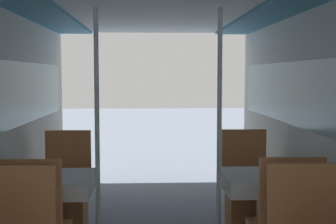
% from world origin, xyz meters
% --- Properties ---
extents(dining_table_left_1, '(0.65, 0.65, 0.72)m').
position_xyz_m(dining_table_left_1, '(-0.86, 2.49, 0.62)').
color(dining_table_left_1, '#4C4C51').
rests_on(dining_table_left_1, ground_plane).
extents(chair_left_far_1, '(0.44, 0.44, 1.00)m').
position_xyz_m(chair_left_far_1, '(-0.86, 3.09, 0.31)').
color(chair_left_far_1, '#9C5B31').
rests_on(chair_left_far_1, ground_plane).
extents(support_pole_left_1, '(0.04, 0.04, 2.07)m').
position_xyz_m(support_pole_left_1, '(-0.49, 2.49, 1.04)').
color(support_pole_left_1, silver).
rests_on(support_pole_left_1, ground_plane).
extents(dining_table_right_1, '(0.65, 0.65, 0.72)m').
position_xyz_m(dining_table_right_1, '(0.86, 2.49, 0.62)').
color(dining_table_right_1, '#4C4C51').
rests_on(dining_table_right_1, ground_plane).
extents(chair_right_far_1, '(0.44, 0.44, 1.00)m').
position_xyz_m(chair_right_far_1, '(0.86, 3.09, 0.31)').
color(chair_right_far_1, '#9C5B31').
rests_on(chair_right_far_1, ground_plane).
extents(support_pole_right_1, '(0.04, 0.04, 2.07)m').
position_xyz_m(support_pole_right_1, '(0.49, 2.49, 1.04)').
color(support_pole_right_1, silver).
rests_on(support_pole_right_1, ground_plane).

